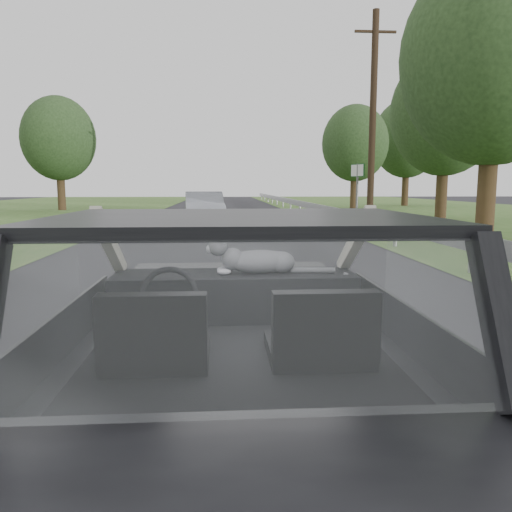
{
  "coord_description": "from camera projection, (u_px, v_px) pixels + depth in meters",
  "views": [
    {
      "loc": [
        -0.08,
        -2.63,
        1.57
      ],
      "look_at": [
        0.14,
        0.51,
        1.13
      ],
      "focal_mm": 35.0,
      "sensor_mm": 36.0,
      "label": 1
    }
  ],
  "objects": [
    {
      "name": "other_car",
      "position": [
        204.0,
        209.0,
        19.34
      ],
      "size": [
        1.94,
        4.22,
        1.35
      ],
      "primitive_type": "imported",
      "rotation": [
        0.0,
        0.0,
        0.08
      ],
      "color": "#979BA8",
      "rests_on": "ground"
    },
    {
      "name": "utility_pole",
      "position": [
        373.0,
        119.0,
        21.36
      ],
      "size": [
        0.37,
        0.37,
        8.86
      ],
      "primitive_type": "cylinder",
      "rotation": [
        0.0,
        0.0,
        -0.37
      ],
      "color": "#2E2116",
      "rests_on": "ground"
    },
    {
      "name": "tree_3",
      "position": [
        407.0,
        154.0,
        39.04
      ],
      "size": [
        5.96,
        5.96,
        8.04
      ],
      "primitive_type": null,
      "rotation": [
        0.0,
        0.0,
        0.13
      ],
      "color": "#1D3117",
      "rests_on": "ground"
    },
    {
      "name": "subject_car",
      "position": [
        237.0,
        343.0,
        2.72
      ],
      "size": [
        1.8,
        4.0,
        1.45
      ],
      "primitive_type": "cube",
      "color": "black",
      "rests_on": "ground"
    },
    {
      "name": "highway_sign",
      "position": [
        357.0,
        191.0,
        24.23
      ],
      "size": [
        0.47,
        1.02,
        2.63
      ],
      "primitive_type": "cube",
      "rotation": [
        0.0,
        0.0,
        0.36
      ],
      "color": "#15471E",
      "rests_on": "ground"
    },
    {
      "name": "steering_wheel",
      "position": [
        169.0,
        296.0,
        2.99
      ],
      "size": [
        0.36,
        0.36,
        0.04
      ],
      "primitive_type": "torus",
      "color": "black",
      "rests_on": "dashboard"
    },
    {
      "name": "passenger_seat",
      "position": [
        321.0,
        329.0,
        2.44
      ],
      "size": [
        0.5,
        0.72,
        0.42
      ],
      "primitive_type": "cube",
      "color": "black",
      "rests_on": "subject_car"
    },
    {
      "name": "tree_1",
      "position": [
        444.0,
        138.0,
        22.65
      ],
      "size": [
        5.58,
        5.58,
        7.43
      ],
      "primitive_type": null,
      "rotation": [
        0.0,
        0.0,
        -0.15
      ],
      "color": "#1D3117",
      "rests_on": "ground"
    },
    {
      "name": "tree_0",
      "position": [
        492.0,
        101.0,
        14.05
      ],
      "size": [
        6.1,
        6.1,
        7.89
      ],
      "primitive_type": null,
      "rotation": [
        0.0,
        0.0,
        0.19
      ],
      "color": "#1D3117",
      "rests_on": "ground"
    },
    {
      "name": "cat",
      "position": [
        260.0,
        260.0,
        3.28
      ],
      "size": [
        0.61,
        0.2,
        0.27
      ],
      "primitive_type": "ellipsoid",
      "rotation": [
        0.0,
        0.0,
        0.02
      ],
      "color": "slate",
      "rests_on": "dashboard"
    },
    {
      "name": "driver_seat",
      "position": [
        156.0,
        332.0,
        2.38
      ],
      "size": [
        0.5,
        0.72,
        0.42
      ],
      "primitive_type": "cube",
      "color": "black",
      "rests_on": "subject_car"
    },
    {
      "name": "ground",
      "position": [
        238.0,
        466.0,
        2.82
      ],
      "size": [
        140.0,
        140.0,
        0.0
      ],
      "primitive_type": "plane",
      "color": "#2C2C2E",
      "rests_on": "ground"
    },
    {
      "name": "guardrail",
      "position": [
        391.0,
        224.0,
        12.91
      ],
      "size": [
        0.05,
        90.0,
        0.32
      ],
      "primitive_type": "cube",
      "color": "#A7A8A9",
      "rests_on": "ground"
    },
    {
      "name": "tree_2",
      "position": [
        355.0,
        158.0,
        34.39
      ],
      "size": [
        5.6,
        5.6,
        6.88
      ],
      "primitive_type": null,
      "rotation": [
        0.0,
        0.0,
        0.27
      ],
      "color": "#1D3117",
      "rests_on": "ground"
    },
    {
      "name": "dashboard",
      "position": [
        234.0,
        295.0,
        3.32
      ],
      "size": [
        1.58,
        0.45,
        0.3
      ],
      "primitive_type": "cube",
      "color": "black",
      "rests_on": "subject_car"
    },
    {
      "name": "tree_6",
      "position": [
        59.0,
        155.0,
        32.01
      ],
      "size": [
        5.77,
        5.77,
        7.03
      ],
      "primitive_type": null,
      "rotation": [
        0.0,
        0.0,
        0.29
      ],
      "color": "#1D3117",
      "rests_on": "ground"
    }
  ]
}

